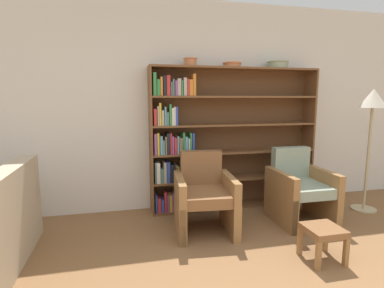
# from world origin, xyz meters

# --- Properties ---
(wall_back) EXTENTS (12.00, 0.06, 2.75)m
(wall_back) POSITION_xyz_m (0.00, 2.70, 1.38)
(wall_back) COLOR silver
(wall_back) RESTS_ON ground
(bookshelf) EXTENTS (2.28, 0.30, 1.89)m
(bookshelf) POSITION_xyz_m (0.10, 2.53, 0.93)
(bookshelf) COLOR brown
(bookshelf) RESTS_ON ground
(bowl_slate) EXTENTS (0.18, 0.18, 0.10)m
(bowl_slate) POSITION_xyz_m (-0.27, 2.51, 1.95)
(bowl_slate) COLOR #C67547
(bowl_slate) RESTS_ON bookshelf
(bowl_stoneware) EXTENTS (0.25, 0.25, 0.07)m
(bowl_stoneware) POSITION_xyz_m (0.29, 2.51, 1.93)
(bowl_stoneware) COLOR #C67547
(bowl_stoneware) RESTS_ON bookshelf
(bowl_cream) EXTENTS (0.29, 0.29, 0.10)m
(bowl_cream) POSITION_xyz_m (0.94, 2.51, 1.94)
(bowl_cream) COLOR gray
(bowl_cream) RESTS_ON bookshelf
(armchair_leather) EXTENTS (0.70, 0.74, 0.88)m
(armchair_leather) POSITION_xyz_m (-0.26, 1.86, 0.40)
(armchair_leather) COLOR olive
(armchair_leather) RESTS_ON ground
(armchair_cushioned) EXTENTS (0.64, 0.68, 0.88)m
(armchair_cushioned) POSITION_xyz_m (0.95, 1.86, 0.40)
(armchair_cushioned) COLOR olive
(armchair_cushioned) RESTS_ON ground
(floor_lamp) EXTENTS (0.33, 0.33, 1.61)m
(floor_lamp) POSITION_xyz_m (2.01, 1.97, 1.35)
(floor_lamp) COLOR tan
(floor_lamp) RESTS_ON ground
(footstool) EXTENTS (0.32, 0.32, 0.32)m
(footstool) POSITION_xyz_m (0.63, 0.98, 0.26)
(footstool) COLOR olive
(footstool) RESTS_ON ground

